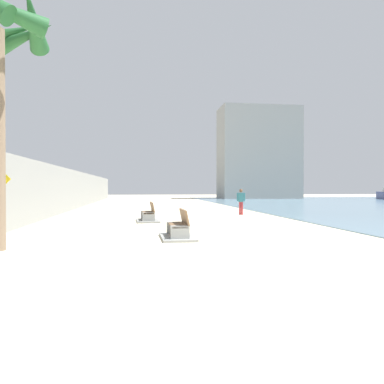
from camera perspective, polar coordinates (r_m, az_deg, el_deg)
name	(u,v)px	position (r m, az deg, el deg)	size (l,w,h in m)	color
ground_plane	(168,210)	(28.20, -3.61, -2.79)	(120.00, 120.00, 0.00)	beige
seawall	(64,190)	(28.59, -18.78, 0.27)	(0.80, 64.00, 3.04)	gray
bench_near	(178,231)	(12.73, -2.10, -5.99)	(1.13, 2.12, 0.98)	gray
bench_far	(148,217)	(19.10, -6.66, -3.76)	(1.19, 2.15, 0.98)	gray
person_walking	(241,200)	(23.74, 7.44, -1.18)	(0.51, 0.28, 1.63)	#B22D33
harbor_building	(258,153)	(59.16, 10.05, 5.80)	(12.00, 6.00, 13.96)	gray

